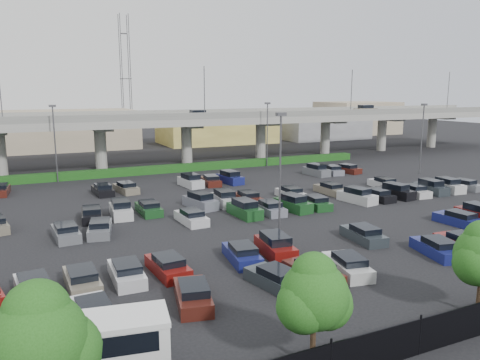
{
  "coord_description": "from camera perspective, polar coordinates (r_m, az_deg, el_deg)",
  "views": [
    {
      "loc": [
        -19.94,
        -42.46,
        12.08
      ],
      "look_at": [
        2.43,
        5.36,
        2.0
      ],
      "focal_mm": 35.0,
      "sensor_mm": 36.0,
      "label": 1
    }
  ],
  "objects": [
    {
      "name": "parked_cars",
      "position": [
        43.6,
        1.2,
        -4.45
      ],
      "size": [
        62.97,
        41.62,
        1.67
      ],
      "color": "#4B1A14",
      "rests_on": "ground"
    },
    {
      "name": "fence",
      "position": [
        27.01,
        27.09,
        -14.88
      ],
      "size": [
        70.0,
        0.1,
        2.0
      ],
      "color": "black",
      "rests_on": "ground"
    },
    {
      "name": "distant_buildings",
      "position": [
        109.49,
        -7.88,
        6.34
      ],
      "size": [
        138.0,
        24.0,
        9.0
      ],
      "color": "gray",
      "rests_on": "ground"
    },
    {
      "name": "tree_row",
      "position": [
        27.45,
        26.11,
        -8.5
      ],
      "size": [
        65.07,
        3.66,
        5.94
      ],
      "color": "#332316",
      "rests_on": "ground"
    },
    {
      "name": "shuttle_bus",
      "position": [
        22.69,
        -18.09,
        -18.3
      ],
      "size": [
        7.37,
        3.54,
        2.27
      ],
      "color": "white",
      "rests_on": "ground"
    },
    {
      "name": "comm_tower",
      "position": [
        118.95,
        -13.76,
        12.2
      ],
      "size": [
        2.4,
        2.4,
        30.0
      ],
      "color": "#4A4A4F",
      "rests_on": "ground"
    },
    {
      "name": "hedge",
      "position": [
        71.29,
        -8.49,
        1.38
      ],
      "size": [
        66.0,
        1.6,
        1.1
      ],
      "primitive_type": "cube",
      "color": "#174012",
      "rests_on": "ground"
    },
    {
      "name": "overpass",
      "position": [
        77.2,
        -10.25,
        6.84
      ],
      "size": [
        150.0,
        13.0,
        15.8
      ],
      "color": "gray",
      "rests_on": "ground"
    },
    {
      "name": "light_poles",
      "position": [
        47.55,
        -5.46,
        3.7
      ],
      "size": [
        66.9,
        48.38,
        10.3
      ],
      "color": "#4A4A4F",
      "rests_on": "ground"
    },
    {
      "name": "ground",
      "position": [
        48.44,
        0.08,
        -3.63
      ],
      "size": [
        280.0,
        280.0,
        0.0
      ],
      "primitive_type": "plane",
      "color": "black"
    }
  ]
}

